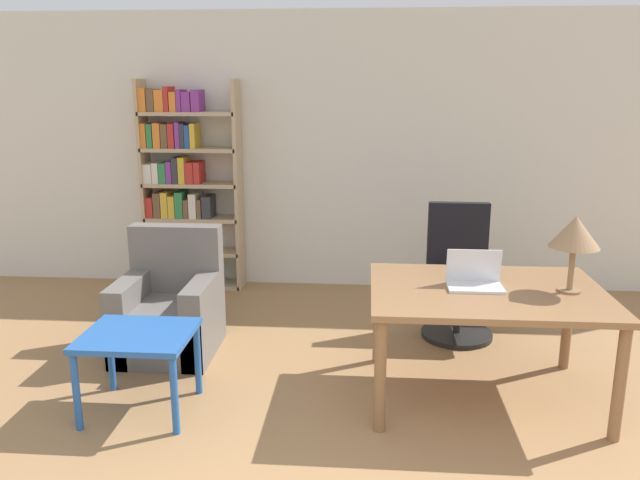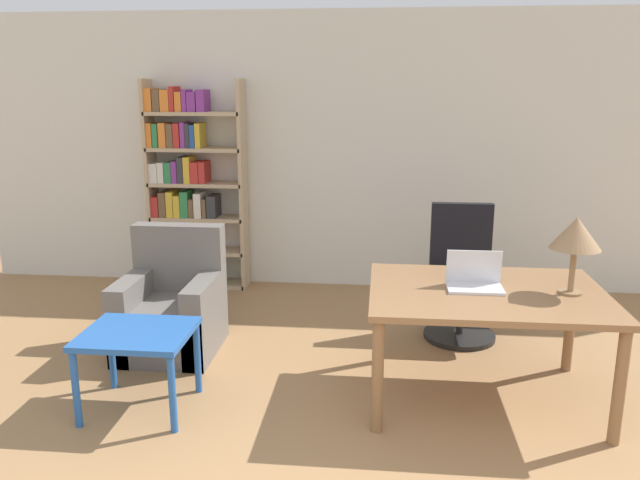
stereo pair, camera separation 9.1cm
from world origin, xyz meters
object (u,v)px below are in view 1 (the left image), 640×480
Objects in this scene: bookshelf at (182,192)px; laptop at (475,279)px; armchair at (170,313)px; table_lamp at (575,233)px; office_chair at (458,279)px; desk at (486,302)px; side_table_blue at (138,344)px.

laptop is at bearing -40.03° from bookshelf.
armchair is at bearing -78.00° from bookshelf.
table_lamp is 1.38m from office_chair.
desk reaches higher than side_table_blue.
office_chair is (0.06, 1.05, -0.33)m from laptop.
desk is 1.10m from office_chair.
office_chair is 1.14× the size of armchair.
bookshelf is at bearing 139.97° from laptop.
bookshelf reaches higher than table_lamp.
armchair is at bearing 96.33° from side_table_blue.
side_table_blue is (-2.67, -0.35, -0.67)m from table_lamp.
side_table_blue is at bearing -146.01° from office_chair.
bookshelf is (-3.11, 2.17, -0.14)m from table_lamp.
table_lamp is (0.50, -0.01, 0.46)m from desk.
bookshelf is at bearing 140.38° from desk.
laptop is at bearing -93.03° from office_chair.
laptop reaches higher than side_table_blue.
office_chair is at bearing 13.15° from armchair.
armchair is at bearing 166.44° from laptop.
desk is at bearing -88.83° from office_chair.
armchair is (-2.27, 0.56, -0.35)m from desk.
armchair is (-0.10, 0.92, -0.15)m from side_table_blue.
table_lamp is 3.79m from bookshelf.
laptop is 0.37× the size of armchair.
laptop is 0.72× the size of table_lamp.
desk is 2.36m from armchair.
armchair is (-2.19, 0.53, -0.49)m from laptop.
desk is at bearing -23.70° from laptop.
office_chair is 2.31m from armchair.
armchair reaches higher than desk.
laptop is at bearing 175.39° from table_lamp.
laptop is 3.30m from bookshelf.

